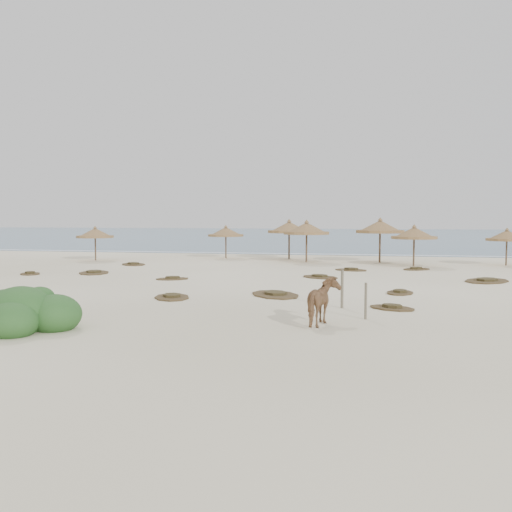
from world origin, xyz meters
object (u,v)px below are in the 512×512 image
Objects in this scene: palapa_1 at (226,232)px; horse at (323,302)px; palapa_0 at (95,233)px; bush at (23,313)px.

palapa_1 is 27.76m from horse.
palapa_0 is 9.78m from palapa_1.
palapa_1 reaches higher than bush.
horse is at bearing -49.15° from palapa_0.
palapa_1 is at bearing -60.16° from horse.
bush is (1.58, -28.35, -1.53)m from palapa_1.
palapa_0 is 28.74m from horse.
palapa_1 is 0.96× the size of bush.
palapa_0 is 26.38m from bush.
palapa_0 is 2.15× the size of horse.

